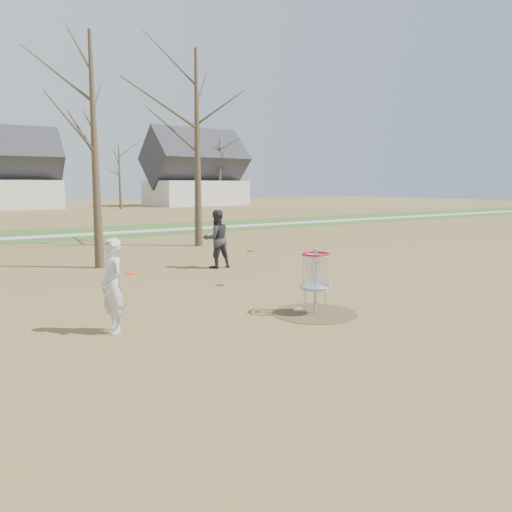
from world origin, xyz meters
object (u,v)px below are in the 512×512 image
at_px(player_throwing, 216,239).
at_px(disc_grounded, 298,309).
at_px(player_standing, 112,286).
at_px(disc_golf_basket, 316,271).

xyz_separation_m(player_throwing, disc_grounded, (-1.31, -5.91, -0.93)).
relative_size(player_standing, disc_grounded, 8.00).
height_order(player_standing, player_throwing, player_throwing).
bearing_deg(disc_grounded, disc_golf_basket, -74.25).
height_order(disc_grounded, disc_golf_basket, disc_golf_basket).
bearing_deg(disc_grounded, player_standing, 170.78).
bearing_deg(player_throwing, player_standing, 51.48).
bearing_deg(player_standing, disc_golf_basket, 72.10).
height_order(player_standing, disc_grounded, player_standing).
bearing_deg(disc_grounded, player_throwing, 77.47).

